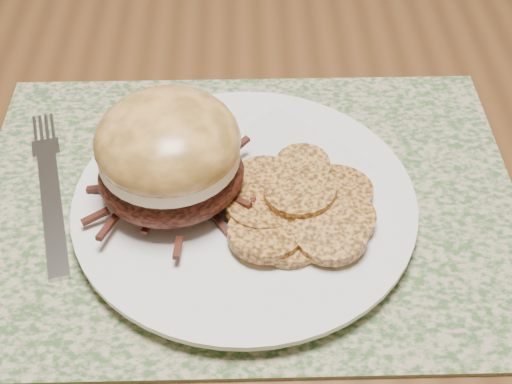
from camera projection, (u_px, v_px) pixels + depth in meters
placemat at (248, 201)px, 0.59m from camera, size 0.45×0.33×0.00m
dinner_plate at (245, 205)px, 0.58m from camera, size 0.26×0.26×0.02m
pork_sandwich at (169, 155)px, 0.54m from camera, size 0.15×0.14×0.09m
roasted_potatoes at (300, 208)px, 0.55m from camera, size 0.13×0.14×0.03m
fork at (50, 187)px, 0.60m from camera, size 0.07×0.20×0.00m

